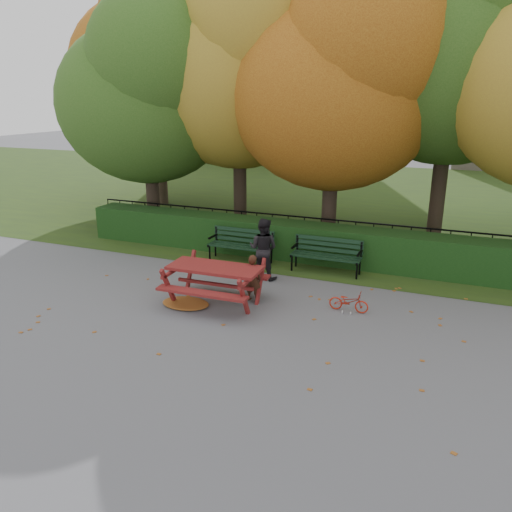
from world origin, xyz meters
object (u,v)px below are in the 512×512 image
at_px(bench_right, 327,252).
at_px(child, 253,278).
at_px(tree_b, 246,60).
at_px(bicycle, 349,302).
at_px(tree_c, 345,78).
at_px(tree_d, 471,32).
at_px(bench_left, 242,243).
at_px(tree_a, 151,90).
at_px(tree_f, 159,59).
at_px(adult, 263,249).
at_px(picnic_table, 215,275).

xyz_separation_m(bench_right, child, (-1.02, -2.51, 0.02)).
bearing_deg(tree_b, bench_right, -40.67).
bearing_deg(bicycle, tree_c, 16.64).
xyz_separation_m(tree_d, child, (-3.80, -6.04, -5.44)).
bearing_deg(bench_left, child, -61.27).
distance_m(tree_a, child, 7.92).
distance_m(bench_left, bench_right, 2.40).
relative_size(tree_f, child, 8.53).
bearing_deg(bicycle, bench_right, 25.49).
distance_m(tree_a, bicycle, 9.48).
height_order(tree_b, tree_c, tree_b).
relative_size(bench_left, adult, 1.17).
relative_size(bench_right, child, 1.67).
distance_m(tree_b, picnic_table, 7.85).
distance_m(tree_c, bench_left, 5.31).
bearing_deg(bicycle, tree_d, -16.21).
bearing_deg(bench_right, tree_a, 163.39).
height_order(tree_d, child, tree_d).
height_order(child, adult, adult).
distance_m(bench_right, child, 2.71).
height_order(tree_a, bench_left, tree_a).
xyz_separation_m(child, bicycle, (2.10, 0.24, -0.32)).
bearing_deg(tree_a, tree_c, 3.65).
bearing_deg(bench_right, tree_b, 139.33).
bearing_deg(bicycle, bench_left, 56.99).
relative_size(picnic_table, adult, 1.34).
bearing_deg(bench_left, tree_f, 136.49).
relative_size(tree_f, bench_left, 5.10).
bearing_deg(tree_f, child, -48.14).
bearing_deg(picnic_table, bench_right, 57.77).
bearing_deg(adult, tree_f, -41.66).
height_order(tree_b, child, tree_b).
distance_m(bench_right, adult, 1.74).
height_order(tree_a, picnic_table, tree_a).
bearing_deg(child, tree_b, -60.93).
relative_size(bench_right, picnic_table, 0.87).
xyz_separation_m(tree_d, tree_f, (-11.01, 2.01, -0.29)).
xyz_separation_m(tree_a, adult, (4.95, -2.95, -3.75)).
distance_m(tree_f, picnic_table, 11.81).
xyz_separation_m(tree_a, tree_b, (2.74, 1.17, 0.88)).
bearing_deg(tree_a, tree_f, 117.98).
xyz_separation_m(bench_right, adult, (-1.34, -1.07, 0.25)).
relative_size(bench_left, bench_right, 1.00).
height_order(tree_c, bench_right, tree_c).
distance_m(tree_f, bench_left, 9.56).
xyz_separation_m(tree_b, tree_c, (3.28, -0.78, -0.58)).
xyz_separation_m(picnic_table, child, (0.71, 0.44, -0.13)).
bearing_deg(tree_f, tree_c, -22.35).
height_order(bench_left, bicycle, bench_left).
xyz_separation_m(bench_right, picnic_table, (-1.73, -2.95, 0.15)).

